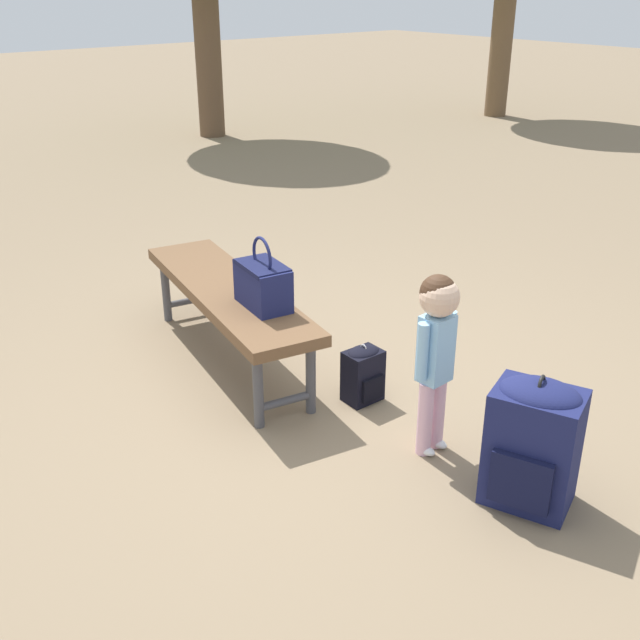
{
  "coord_description": "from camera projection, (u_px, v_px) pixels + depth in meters",
  "views": [
    {
      "loc": [
        2.56,
        -2.11,
        1.98
      ],
      "look_at": [
        -0.04,
        0.01,
        0.45
      ],
      "focal_mm": 42.62,
      "sensor_mm": 36.0,
      "label": 1
    }
  ],
  "objects": [
    {
      "name": "backpack_small",
      "position": [
        363.0,
        372.0,
        3.82
      ],
      "size": [
        0.17,
        0.19,
        0.31
      ],
      "color": "black",
      "rests_on": "ground"
    },
    {
      "name": "park_bench",
      "position": [
        228.0,
        296.0,
        4.11
      ],
      "size": [
        1.65,
        0.69,
        0.45
      ],
      "color": "brown",
      "rests_on": "ground"
    },
    {
      "name": "handbag",
      "position": [
        263.0,
        283.0,
        3.79
      ],
      "size": [
        0.34,
        0.23,
        0.37
      ],
      "color": "#191E4C",
      "rests_on": "park_bench"
    },
    {
      "name": "backpack_large",
      "position": [
        533.0,
        440.0,
        3.03
      ],
      "size": [
        0.41,
        0.38,
        0.58
      ],
      "color": "#191E4C",
      "rests_on": "ground"
    },
    {
      "name": "ground_plane",
      "position": [
        324.0,
        404.0,
        3.84
      ],
      "size": [
        40.0,
        40.0,
        0.0
      ],
      "primitive_type": "plane",
      "color": "#7F6B51",
      "rests_on": "ground"
    },
    {
      "name": "child_standing",
      "position": [
        436.0,
        338.0,
        3.25
      ],
      "size": [
        0.17,
        0.23,
        0.85
      ],
      "color": "#E5B2C6",
      "rests_on": "ground"
    }
  ]
}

